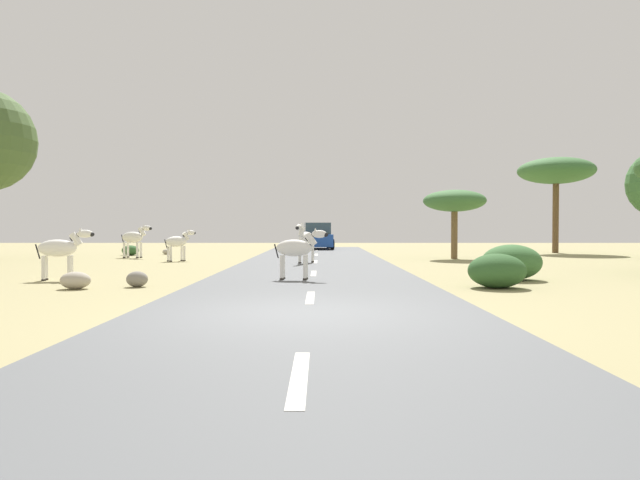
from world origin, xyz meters
name	(u,v)px	position (x,y,z in m)	size (l,w,h in m)	color
ground_plane	(300,316)	(0.00, 0.00, 0.00)	(90.00, 90.00, 0.00)	#998E60
road	(307,314)	(0.12, 0.00, 0.03)	(6.00, 64.00, 0.05)	#56595B
lane_markings	(306,323)	(0.12, -1.00, 0.05)	(0.16, 56.00, 0.01)	silver
zebra_0	(305,239)	(-0.27, 13.19, 1.01)	(0.83, 1.64, 1.61)	silver
zebra_1	(133,238)	(-8.67, 17.89, 0.98)	(1.68, 0.80, 1.64)	silver
zebra_2	(296,249)	(-0.31, 6.01, 0.89)	(1.49, 0.50, 1.40)	silver
zebra_3	(177,242)	(-5.87, 15.18, 0.84)	(1.24, 1.13, 1.41)	silver
zebra_4	(60,249)	(-6.87, 6.30, 0.87)	(1.54, 0.59, 1.46)	silver
car_0	(316,237)	(0.11, 28.18, 0.85)	(2.27, 4.46, 1.74)	#1E479E
tree_0	(555,172)	(13.98, 23.37, 4.71)	(4.31, 4.31, 5.51)	brown
tree_3	(453,202)	(6.63, 17.16, 2.69)	(2.92, 2.92, 3.24)	brown
bush_0	(129,250)	(-9.67, 20.31, 0.27)	(0.89, 0.80, 0.53)	#2D5628
bush_1	(510,262)	(5.66, 6.39, 0.49)	(1.65, 1.48, 0.99)	#386633
bush_2	(496,271)	(4.59, 4.29, 0.42)	(1.39, 1.25, 0.83)	#2D5628
rock_0	(74,280)	(-5.49, 4.04, 0.21)	(0.71, 0.54, 0.41)	#A89E8C
rock_1	(166,252)	(-8.04, 21.31, 0.15)	(0.43, 0.39, 0.30)	#A89E8C
rock_2	(136,279)	(-4.18, 4.51, 0.19)	(0.52, 0.44, 0.39)	gray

